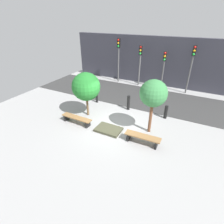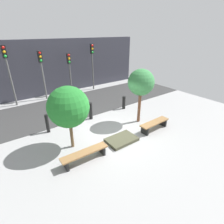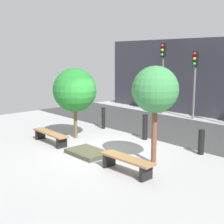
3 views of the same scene
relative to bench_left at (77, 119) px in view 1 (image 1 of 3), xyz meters
The scene contains 15 objects.
ground_plane 2.28m from the bench_left, 22.89° to the left, with size 18.00×18.00×0.00m, color #969696.
road_strip 5.98m from the bench_left, 69.62° to the left, with size 18.00×4.47×0.01m, color #333333.
building_facade 9.60m from the bench_left, 77.26° to the left, with size 16.20×0.50×4.27m, color #33333D.
bench_left is the anchor object (origin of this frame).
bench_right 4.16m from the bench_left, ahead, with size 1.84×0.49×0.47m.
planter_bed 2.10m from the bench_left, ahead, with size 1.44×0.97×0.15m, color #454532.
tree_behind_left_bench 2.03m from the bench_left, 90.00° to the left, with size 1.75×1.75×2.85m.
tree_behind_right_bench 4.76m from the bench_left, 16.01° to the left, with size 1.42×1.42×3.05m.
bollard_far_left 3.15m from the bench_left, 98.85° to the left, with size 0.17×0.17×1.00m, color black.
bollard_left 3.75m from the bench_left, 56.25° to the left, with size 0.21×0.21×1.03m, color black.
bollard_center 5.59m from the bench_left, 33.83° to the left, with size 0.21×0.21×0.86m, color black.
traffic_light_west 8.54m from the bench_left, 97.74° to the left, with size 0.28×0.27×4.02m.
traffic_light_mid_west 8.45m from the bench_left, 82.85° to the left, with size 0.28×0.27×3.56m.
traffic_light_mid_east 8.91m from the bench_left, 68.85° to the left, with size 0.28×0.27×3.25m.
traffic_light_east 9.95m from the bench_left, 57.05° to the left, with size 0.28×0.27×3.85m.
Camera 1 is at (3.97, -7.92, 5.78)m, focal length 28.00 mm.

